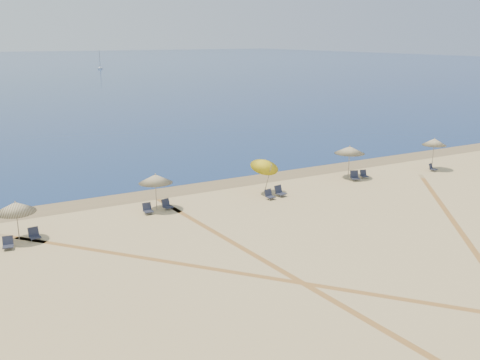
% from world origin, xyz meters
% --- Properties ---
extents(wet_sand, '(500.00, 500.00, 0.00)m').
position_xyz_m(wet_sand, '(0.00, 24.00, 0.00)').
color(wet_sand, olive).
rests_on(wet_sand, ground).
extents(umbrella_1, '(2.07, 2.09, 2.22)m').
position_xyz_m(umbrella_1, '(-14.19, 19.09, 1.87)').
color(umbrella_1, gray).
rests_on(umbrella_1, ground).
extents(umbrella_2, '(2.16, 2.17, 2.36)m').
position_xyz_m(umbrella_2, '(-5.80, 20.52, 2.02)').
color(umbrella_2, gray).
rests_on(umbrella_2, ground).
extents(umbrella_3, '(1.99, 2.05, 2.76)m').
position_xyz_m(umbrella_3, '(2.13, 20.25, 2.12)').
color(umbrella_3, gray).
rests_on(umbrella_3, ground).
extents(umbrella_4, '(2.35, 2.35, 2.54)m').
position_xyz_m(umbrella_4, '(10.14, 20.81, 2.20)').
color(umbrella_4, gray).
rests_on(umbrella_4, ground).
extents(umbrella_5, '(1.95, 1.95, 2.66)m').
position_xyz_m(umbrella_5, '(17.96, 19.49, 2.31)').
color(umbrella_5, gray).
rests_on(umbrella_5, ground).
extents(chair_2, '(0.62, 0.69, 0.64)m').
position_xyz_m(chair_2, '(-14.86, 18.06, 0.28)').
color(chair_2, '#1D202E').
rests_on(chair_2, ground).
extents(chair_3, '(0.61, 0.69, 0.66)m').
position_xyz_m(chair_3, '(-13.46, 18.76, 0.29)').
color(chair_3, '#1D202E').
rests_on(chair_3, ground).
extents(chair_4, '(0.56, 0.65, 0.66)m').
position_xyz_m(chair_4, '(-6.58, 19.99, 0.29)').
color(chair_4, '#1D202E').
rests_on(chair_4, ground).
extents(chair_5, '(0.68, 0.75, 0.66)m').
position_xyz_m(chair_5, '(-5.22, 20.21, 0.29)').
color(chair_5, '#1D202E').
rests_on(chair_5, ground).
extents(chair_6, '(0.59, 0.67, 0.65)m').
position_xyz_m(chair_6, '(1.69, 18.94, 0.29)').
color(chair_6, '#1D202E').
rests_on(chair_6, ground).
extents(chair_7, '(0.73, 0.81, 0.73)m').
position_xyz_m(chair_7, '(2.69, 19.18, 0.32)').
color(chair_7, '#1D202E').
rests_on(chair_7, ground).
extents(chair_8, '(0.83, 0.89, 0.74)m').
position_xyz_m(chair_8, '(9.99, 19.86, 0.33)').
color(chair_8, '#1D202E').
rests_on(chair_8, ground).
extents(chair_9, '(0.63, 0.70, 0.62)m').
position_xyz_m(chair_9, '(11.12, 20.11, 0.27)').
color(chair_9, '#1D202E').
rests_on(chair_9, ground).
extents(chair_10, '(0.69, 0.74, 0.62)m').
position_xyz_m(chair_10, '(17.51, 19.06, 0.27)').
color(chair_10, '#1D202E').
rests_on(chair_10, ground).
extents(sailboat_0, '(2.55, 4.51, 6.55)m').
position_xyz_m(sailboat_0, '(31.30, 175.43, 1.98)').
color(sailboat_0, white).
rests_on(sailboat_0, ocean).
extents(tire_tracks, '(52.89, 42.84, 0.00)m').
position_xyz_m(tire_tracks, '(-1.03, 9.29, 0.00)').
color(tire_tracks, tan).
rests_on(tire_tracks, ground).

